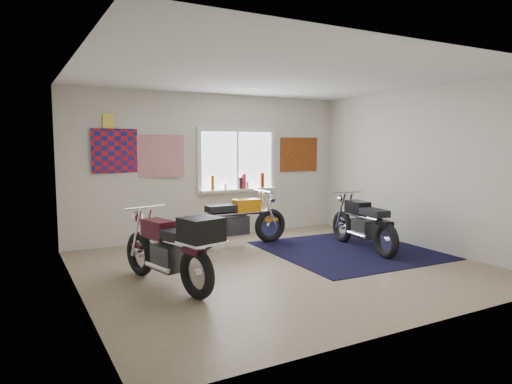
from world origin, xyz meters
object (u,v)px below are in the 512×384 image
navy_rug (348,250)px  black_chrome_bike (363,225)px  yellow_triumph (238,222)px  maroon_tourer (173,249)px

navy_rug → black_chrome_bike: (0.25, -0.06, 0.41)m
yellow_triumph → maroon_tourer: maroon_tourer is taller
black_chrome_bike → maroon_tourer: size_ratio=0.98×
navy_rug → maroon_tourer: 3.29m
black_chrome_bike → maroon_tourer: (-3.46, -0.50, 0.09)m
navy_rug → yellow_triumph: size_ratio=1.36×
black_chrome_bike → maroon_tourer: bearing=106.0°
navy_rug → yellow_triumph: bearing=141.0°
navy_rug → black_chrome_bike: 0.48m
black_chrome_bike → yellow_triumph: bearing=61.9°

